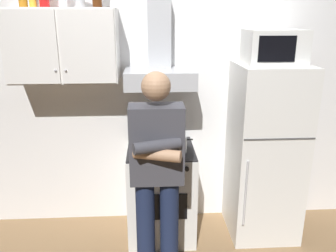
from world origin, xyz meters
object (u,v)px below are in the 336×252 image
at_px(range_hood, 160,63).
at_px(person_standing, 157,174).
at_px(refrigerator, 265,153).
at_px(cooking_pot, 176,145).
at_px(stove_oven, 161,192).
at_px(microwave, 274,47).
at_px(upper_cabinet, 64,46).

relative_size(range_hood, person_standing, 0.46).
relative_size(refrigerator, cooking_pot, 5.76).
xyz_separation_m(person_standing, cooking_pot, (0.18, 0.49, 0.04)).
distance_m(stove_oven, range_hood, 1.17).
xyz_separation_m(range_hood, person_standing, (-0.05, -0.73, -0.70)).
bearing_deg(person_standing, range_hood, 86.09).
bearing_deg(refrigerator, microwave, 90.90).
distance_m(upper_cabinet, refrigerator, 2.00).
bearing_deg(person_standing, cooking_pot, 69.70).
distance_m(person_standing, cooking_pot, 0.52).
relative_size(stove_oven, range_hood, 1.17).
xyz_separation_m(microwave, cooking_pot, (-0.82, -0.14, -0.80)).
distance_m(upper_cabinet, person_standing, 1.35).
height_order(person_standing, cooking_pot, person_standing).
bearing_deg(upper_cabinet, stove_oven, -8.90).
height_order(refrigerator, person_standing, person_standing).
relative_size(microwave, cooking_pot, 1.73).
bearing_deg(microwave, range_hood, 173.54).
bearing_deg(person_standing, stove_oven, 85.28).
bearing_deg(person_standing, microwave, 32.00).
bearing_deg(cooking_pot, stove_oven, 137.51).
height_order(stove_oven, refrigerator, refrigerator).
relative_size(stove_oven, microwave, 1.82).
distance_m(upper_cabinet, range_hood, 0.81).
distance_m(stove_oven, microwave, 1.62).
xyz_separation_m(microwave, person_standing, (-1.00, -0.62, -0.84)).
bearing_deg(range_hood, stove_oven, -90.00).
height_order(range_hood, refrigerator, range_hood).
height_order(upper_cabinet, range_hood, range_hood).
bearing_deg(upper_cabinet, cooking_pot, -14.73).
relative_size(upper_cabinet, person_standing, 0.55).
distance_m(microwave, cooking_pot, 1.15).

